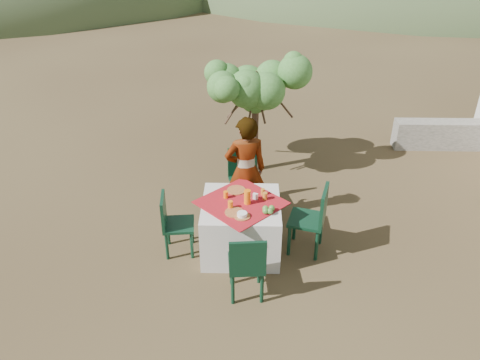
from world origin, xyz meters
name	(u,v)px	position (x,y,z in m)	size (l,w,h in m)	color
ground	(287,255)	(0.00, 0.00, 0.00)	(160.00, 160.00, 0.00)	#362918
table	(241,226)	(-0.62, 0.13, 0.38)	(1.30, 1.30, 0.76)	silver
chair_far	(244,176)	(-0.60, 1.21, 0.54)	(0.54, 0.54, 0.97)	black
chair_near	(247,264)	(-0.54, -0.80, 0.51)	(0.46, 0.46, 0.91)	black
chair_left	(173,222)	(-1.53, 0.06, 0.49)	(0.44, 0.44, 0.88)	black
chair_right	(313,217)	(0.33, 0.12, 0.55)	(0.56, 0.56, 0.99)	black
person	(246,171)	(-0.57, 0.85, 0.83)	(0.61, 0.40, 1.66)	#8C6651
shrub_tree	(259,91)	(-0.37, 2.46, 1.46)	(1.57, 1.54, 1.84)	#4E3527
stone_wall	(462,135)	(3.60, 3.40, 0.28)	(2.60, 0.35, 0.55)	gray
plate_far	(236,190)	(-0.69, 0.42, 0.77)	(0.26, 0.26, 0.01)	brown
plate_near	(234,212)	(-0.70, -0.12, 0.77)	(0.24, 0.24, 0.01)	brown
glass_far	(226,195)	(-0.83, 0.23, 0.81)	(0.06, 0.06, 0.10)	orange
glass_near	(230,205)	(-0.76, -0.01, 0.81)	(0.06, 0.06, 0.10)	orange
juice_pitcher	(247,197)	(-0.54, 0.10, 0.86)	(0.09, 0.09, 0.19)	orange
bowl_plate	(242,216)	(-0.60, -0.20, 0.77)	(0.21, 0.21, 0.01)	brown
white_bowl	(242,214)	(-0.60, -0.20, 0.80)	(0.13, 0.13, 0.05)	white
jar_left	(265,196)	(-0.31, 0.21, 0.81)	(0.06, 0.06, 0.10)	orange
jar_right	(263,192)	(-0.34, 0.33, 0.80)	(0.05, 0.05, 0.08)	orange
napkin_holder	(255,196)	(-0.44, 0.21, 0.80)	(0.06, 0.04, 0.08)	white
fruit_cluster	(268,210)	(-0.28, -0.10, 0.80)	(0.16, 0.15, 0.08)	#4A8530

